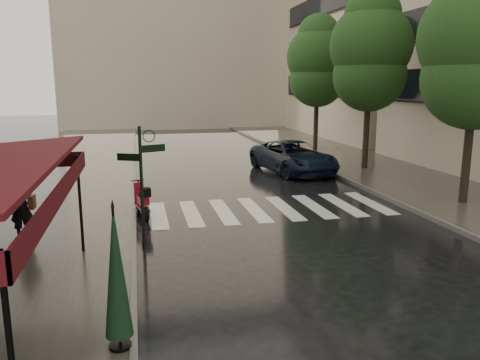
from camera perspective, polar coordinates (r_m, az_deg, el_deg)
name	(u,v)px	position (r m, az deg, el deg)	size (l,w,h in m)	color
ground	(209,294)	(9.59, -3.83, -13.67)	(120.00, 120.00, 0.00)	black
sidewalk_near	(61,181)	(21.23, -21.00, -0.16)	(6.00, 60.00, 0.12)	#38332D
sidewalk_far	(378,168)	(23.93, 16.50, 1.39)	(5.50, 60.00, 0.12)	#38332D
curb_near	(134,178)	(20.98, -12.75, 0.24)	(0.12, 60.00, 0.16)	#595651
curb_far	(325,170)	(22.71, 10.30, 1.19)	(0.12, 60.00, 0.16)	#595651
crosswalk	(269,209)	(15.73, 3.60, -3.50)	(7.85, 3.20, 0.01)	silver
signpost	(142,177)	(11.80, -11.91, 0.30)	(1.17, 0.29, 3.10)	black
haussmann_far	(369,16)	(39.22, 15.41, 18.72)	(8.00, 16.00, 18.50)	#B8AB8D
backdrop_building	(178,21)	(47.16, -7.59, 18.65)	(22.00, 6.00, 20.00)	#B8AB8D
tree_near	(478,46)	(17.44, 27.01, 14.40)	(3.80, 3.80, 7.99)	black
tree_mid	(371,52)	(23.28, 15.63, 14.85)	(3.80, 3.80, 8.34)	black
tree_far	(318,62)	(29.72, 9.47, 14.04)	(3.80, 3.80, 8.16)	black
pedestrian_with_umbrella	(19,178)	(13.12, -25.30, 0.17)	(1.03, 1.05, 2.45)	black
scooter	(142,201)	(14.97, -11.82, -2.56)	(0.60, 1.62, 1.07)	black
parked_car	(293,157)	(22.24, 6.49, 2.82)	(2.45, 5.32, 1.48)	black
parasol_back	(116,272)	(7.32, -14.85, -10.82)	(0.43, 0.43, 2.28)	black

